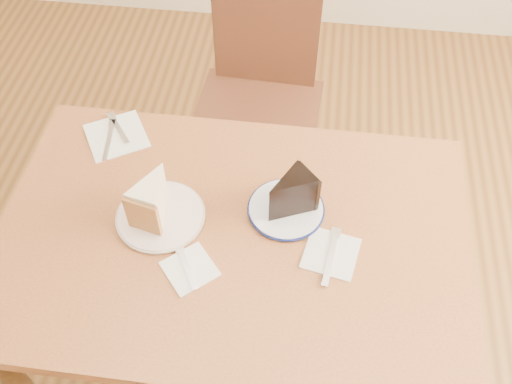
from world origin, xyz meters
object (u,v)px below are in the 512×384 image
object	(u,v)px
chocolate_cake	(288,198)
plate_navy	(286,209)
plate_cream	(161,216)
table	(234,254)
chair_far	(259,103)
carrot_cake	(155,197)

from	to	relation	value
chocolate_cake	plate_navy	bearing A→B (deg)	-23.25
plate_cream	chocolate_cake	size ratio (longest dim) A/B	1.86
table	chair_far	distance (m)	0.76
carrot_cake	chocolate_cake	xyz separation A→B (m)	(0.33, 0.04, 0.00)
chair_far	table	bearing A→B (deg)	94.84
table	plate_navy	size ratio (longest dim) A/B	6.25
chocolate_cake	carrot_cake	bearing A→B (deg)	54.06
chair_far	chocolate_cake	bearing A→B (deg)	105.93
plate_navy	carrot_cake	distance (m)	0.34
table	chair_far	xyz separation A→B (m)	(-0.03, 0.75, -0.15)
chair_far	carrot_cake	size ratio (longest dim) A/B	7.38
plate_navy	table	bearing A→B (deg)	-144.77
table	plate_navy	xyz separation A→B (m)	(0.13, 0.09, 0.10)
table	carrot_cake	distance (m)	0.26
table	plate_cream	xyz separation A→B (m)	(-0.19, 0.03, 0.10)
table	plate_cream	world-z (taller)	plate_cream
plate_cream	plate_navy	bearing A→B (deg)	11.25
plate_navy	carrot_cake	world-z (taller)	carrot_cake
table	chocolate_cake	world-z (taller)	chocolate_cake
chair_far	plate_cream	bearing A→B (deg)	79.90
table	chocolate_cake	xyz separation A→B (m)	(0.13, 0.08, 0.16)
chair_far	carrot_cake	xyz separation A→B (m)	(-0.18, -0.71, 0.31)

